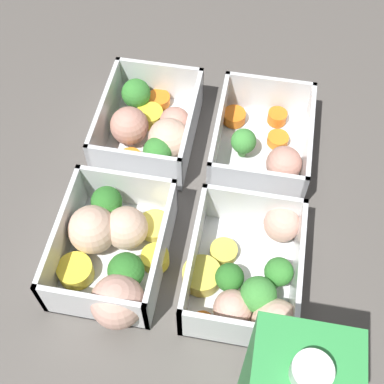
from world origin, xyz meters
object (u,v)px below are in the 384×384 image
at_px(container_far_left, 265,146).
at_px(container_far_right, 252,281).
at_px(container_near_left, 151,127).
at_px(container_near_right, 113,251).

distance_m(container_far_left, container_far_right, 0.17).
distance_m(container_near_left, container_far_left, 0.13).
relative_size(container_near_right, container_far_right, 1.01).
xyz_separation_m(container_near_left, container_near_right, (0.17, -0.00, 0.00)).
distance_m(container_near_left, container_far_right, 0.22).
relative_size(container_near_left, container_far_left, 1.00).
bearing_deg(container_near_left, container_far_left, 89.24).
bearing_deg(container_far_right, container_far_left, -178.35).
bearing_deg(container_near_right, container_far_right, 87.82).
xyz_separation_m(container_far_left, container_far_right, (0.17, 0.00, 0.00)).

